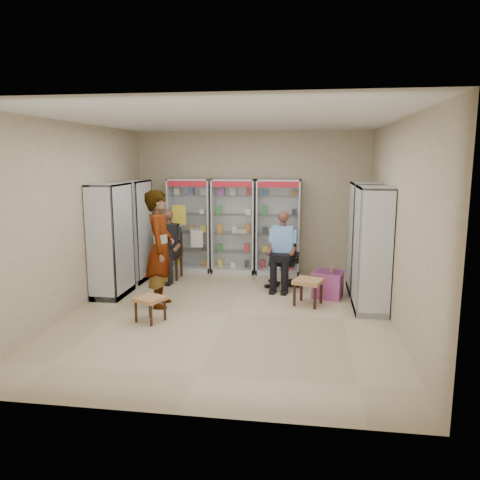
# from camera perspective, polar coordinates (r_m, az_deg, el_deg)

# --- Properties ---
(floor) EXTENTS (6.00, 6.00, 0.00)m
(floor) POSITION_cam_1_polar(r_m,az_deg,el_deg) (7.53, -1.37, -8.95)
(floor) COLOR tan
(floor) RESTS_ON ground
(room_shell) EXTENTS (5.02, 6.02, 3.01)m
(room_shell) POSITION_cam_1_polar(r_m,az_deg,el_deg) (7.14, -1.44, 6.16)
(room_shell) COLOR #BEB08D
(room_shell) RESTS_ON ground
(cabinet_back_left) EXTENTS (0.90, 0.50, 2.00)m
(cabinet_back_left) POSITION_cam_1_polar(r_m,az_deg,el_deg) (10.17, -6.07, 1.79)
(cabinet_back_left) COLOR silver
(cabinet_back_left) RESTS_ON floor
(cabinet_back_mid) EXTENTS (0.90, 0.50, 2.00)m
(cabinet_back_mid) POSITION_cam_1_polar(r_m,az_deg,el_deg) (9.98, -0.77, 1.69)
(cabinet_back_mid) COLOR #ACAEB4
(cabinet_back_mid) RESTS_ON floor
(cabinet_back_right) EXTENTS (0.90, 0.50, 2.00)m
(cabinet_back_right) POSITION_cam_1_polar(r_m,az_deg,el_deg) (9.88, 4.68, 1.57)
(cabinet_back_right) COLOR silver
(cabinet_back_right) RESTS_ON floor
(cabinet_right_far) EXTENTS (0.90, 0.50, 2.00)m
(cabinet_right_far) POSITION_cam_1_polar(r_m,az_deg,el_deg) (8.80, 14.86, 0.22)
(cabinet_right_far) COLOR #B6BABE
(cabinet_right_far) RESTS_ON floor
(cabinet_right_near) EXTENTS (0.90, 0.50, 2.00)m
(cabinet_right_near) POSITION_cam_1_polar(r_m,az_deg,el_deg) (7.73, 15.77, -1.16)
(cabinet_right_near) COLOR silver
(cabinet_right_near) RESTS_ON floor
(cabinet_left_far) EXTENTS (0.90, 0.50, 2.00)m
(cabinet_left_far) POSITION_cam_1_polar(r_m,az_deg,el_deg) (9.57, -12.85, 1.08)
(cabinet_left_far) COLOR #B3B6BB
(cabinet_left_far) RESTS_ON floor
(cabinet_left_near) EXTENTS (0.90, 0.50, 2.00)m
(cabinet_left_near) POSITION_cam_1_polar(r_m,az_deg,el_deg) (8.57, -15.46, -0.07)
(cabinet_left_near) COLOR silver
(cabinet_left_near) RESTS_ON floor
(wooden_chair) EXTENTS (0.42, 0.42, 0.94)m
(wooden_chair) POSITION_cam_1_polar(r_m,az_deg,el_deg) (9.63, -8.52, -1.92)
(wooden_chair) COLOR black
(wooden_chair) RESTS_ON floor
(seated_customer) EXTENTS (0.44, 0.60, 1.34)m
(seated_customer) POSITION_cam_1_polar(r_m,az_deg,el_deg) (9.55, -8.63, -0.81)
(seated_customer) COLOR black
(seated_customer) RESTS_ON floor
(office_chair) EXTENTS (0.65, 0.65, 1.08)m
(office_chair) POSITION_cam_1_polar(r_m,az_deg,el_deg) (8.94, 5.26, -2.34)
(office_chair) COLOR black
(office_chair) RESTS_ON floor
(seated_shopkeeper) EXTENTS (0.52, 0.68, 1.37)m
(seated_shopkeeper) POSITION_cam_1_polar(r_m,az_deg,el_deg) (8.86, 5.26, -1.48)
(seated_shopkeeper) COLOR #75A6E8
(seated_shopkeeper) RESTS_ON floor
(pink_trunk) EXTENTS (0.58, 0.56, 0.47)m
(pink_trunk) POSITION_cam_1_polar(r_m,az_deg,el_deg) (8.46, 10.66, -5.33)
(pink_trunk) COLOR #B14780
(pink_trunk) RESTS_ON floor
(tea_glass) EXTENTS (0.07, 0.07, 0.11)m
(tea_glass) POSITION_cam_1_polar(r_m,az_deg,el_deg) (8.34, 11.14, -3.54)
(tea_glass) COLOR #551407
(tea_glass) RESTS_ON pink_trunk
(woven_stool_a) EXTENTS (0.56, 0.56, 0.44)m
(woven_stool_a) POSITION_cam_1_polar(r_m,az_deg,el_deg) (7.98, 8.28, -6.30)
(woven_stool_a) COLOR olive
(woven_stool_a) RESTS_ON floor
(woven_stool_b) EXTENTS (0.50, 0.50, 0.38)m
(woven_stool_b) POSITION_cam_1_polar(r_m,az_deg,el_deg) (7.27, -10.86, -8.28)
(woven_stool_b) COLOR #A58046
(woven_stool_b) RESTS_ON floor
(standing_man) EXTENTS (0.56, 0.76, 1.93)m
(standing_man) POSITION_cam_1_polar(r_m,az_deg,el_deg) (7.80, -9.72, -1.07)
(standing_man) COLOR gray
(standing_man) RESTS_ON floor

